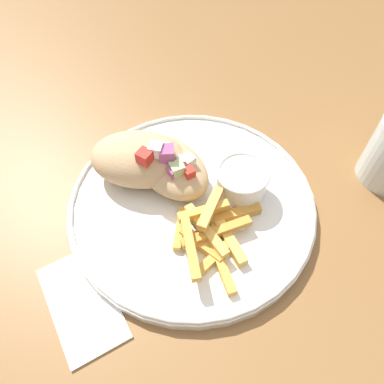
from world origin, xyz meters
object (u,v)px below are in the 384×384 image
pita_sandwich_near (140,159)px  pita_sandwich_far (170,166)px  plate (192,203)px  sauce_ramekin (244,182)px  fries_pile (212,234)px

pita_sandwich_near → pita_sandwich_far: size_ratio=1.16×
pita_sandwich_far → pita_sandwich_near: bearing=-140.1°
plate → sauce_ramekin: (0.04, 0.05, 0.03)m
fries_pile → sauce_ramekin: size_ratio=2.04×
plate → fries_pile: fries_pile is taller
pita_sandwich_far → sauce_ramekin: pita_sandwich_far is taller
plate → sauce_ramekin: size_ratio=4.70×
fries_pile → sauce_ramekin: 0.08m
plate → pita_sandwich_near: 0.09m
fries_pile → pita_sandwich_near: bearing=174.8°
pita_sandwich_far → sauce_ramekin: 0.09m
plate → pita_sandwich_far: size_ratio=2.43×
plate → pita_sandwich_near: (-0.08, -0.01, 0.03)m
pita_sandwich_near → fries_pile: size_ratio=1.10×
pita_sandwich_far → plate: bearing=-5.1°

